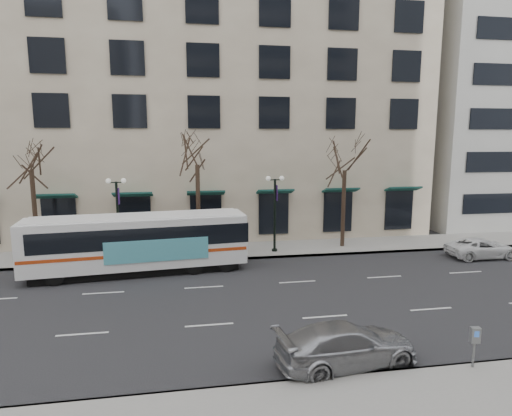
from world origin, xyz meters
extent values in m
plane|color=black|center=(0.00, 0.00, 0.00)|extent=(160.00, 160.00, 0.00)
cube|color=gray|center=(5.00, 9.00, 0.07)|extent=(80.00, 4.00, 0.15)
cube|color=tan|center=(-2.00, 21.00, 12.00)|extent=(40.00, 20.00, 24.00)
cylinder|color=black|center=(-10.00, 8.80, 2.87)|extent=(0.28, 0.28, 5.74)
cylinder|color=black|center=(0.00, 8.80, 2.97)|extent=(0.28, 0.28, 5.95)
cylinder|color=black|center=(10.00, 8.80, 2.73)|extent=(0.28, 0.28, 5.46)
cylinder|color=black|center=(-5.00, 8.20, 2.50)|extent=(0.16, 0.16, 5.00)
cylinder|color=black|center=(-5.00, 8.20, 0.15)|extent=(0.36, 0.36, 0.30)
cube|color=black|center=(-5.00, 8.20, 4.95)|extent=(0.90, 0.06, 0.06)
sphere|color=silver|center=(-5.45, 8.20, 5.05)|extent=(0.32, 0.32, 0.32)
sphere|color=silver|center=(-4.55, 8.20, 5.05)|extent=(0.32, 0.32, 0.32)
cube|color=#3C1B67|center=(-4.88, 8.20, 4.10)|extent=(0.04, 0.45, 1.00)
cylinder|color=black|center=(5.00, 8.20, 2.50)|extent=(0.16, 0.16, 5.00)
cylinder|color=black|center=(5.00, 8.20, 0.15)|extent=(0.36, 0.36, 0.30)
cube|color=black|center=(5.00, 8.20, 4.95)|extent=(0.90, 0.06, 0.06)
sphere|color=silver|center=(4.55, 8.20, 5.05)|extent=(0.32, 0.32, 0.32)
sphere|color=silver|center=(5.45, 8.20, 5.05)|extent=(0.32, 0.32, 0.32)
cube|color=#3C1B67|center=(5.12, 8.20, 4.10)|extent=(0.04, 0.45, 1.00)
cube|color=white|center=(-3.56, 5.45, 1.86)|extent=(12.40, 3.79, 2.80)
cube|color=black|center=(-3.56, 5.45, 0.28)|extent=(11.40, 3.38, 0.46)
cube|color=black|center=(-3.25, 5.47, 2.29)|extent=(11.92, 3.78, 1.12)
cube|color=#BF3C12|center=(-3.56, 5.45, 1.37)|extent=(12.28, 3.81, 0.18)
cube|color=#4EACBD|center=(-2.42, 4.20, 1.58)|extent=(5.57, 0.59, 1.22)
cube|color=white|center=(-3.56, 5.45, 3.28)|extent=(11.77, 3.47, 0.08)
cylinder|color=black|center=(-7.70, 3.88, 0.51)|extent=(1.04, 0.38, 1.02)
cylinder|color=black|center=(-7.92, 6.20, 0.51)|extent=(1.04, 0.38, 1.02)
cylinder|color=black|center=(-0.41, 4.57, 0.51)|extent=(1.04, 0.38, 1.02)
cylinder|color=black|center=(-0.63, 6.90, 0.51)|extent=(1.04, 0.38, 1.02)
cylinder|color=black|center=(1.41, 4.74, 0.51)|extent=(1.04, 0.38, 1.02)
cylinder|color=black|center=(1.19, 7.07, 0.51)|extent=(1.04, 0.38, 1.02)
imported|color=#A0A2A7|center=(4.42, -6.20, 0.72)|extent=(5.16, 2.63, 1.43)
imported|color=white|center=(18.03, 4.97, 0.62)|extent=(4.52, 2.15, 1.25)
cylinder|color=gray|center=(8.41, -7.30, 0.63)|extent=(0.09, 0.09, 0.96)
cube|color=gray|center=(8.41, -7.30, 1.27)|extent=(0.33, 0.24, 0.53)
cube|color=blue|center=(8.42, -7.39, 1.35)|extent=(0.15, 0.05, 0.19)
camera|label=1|loc=(-0.87, -19.06, 7.65)|focal=30.00mm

